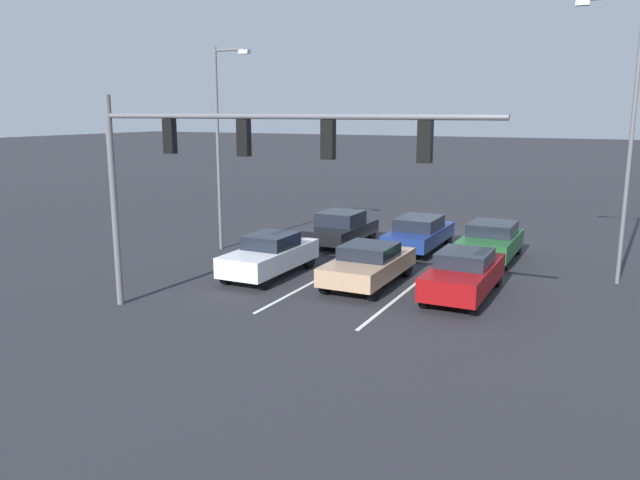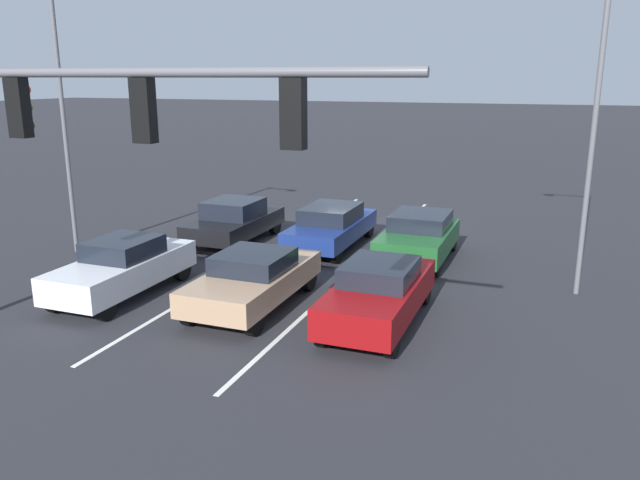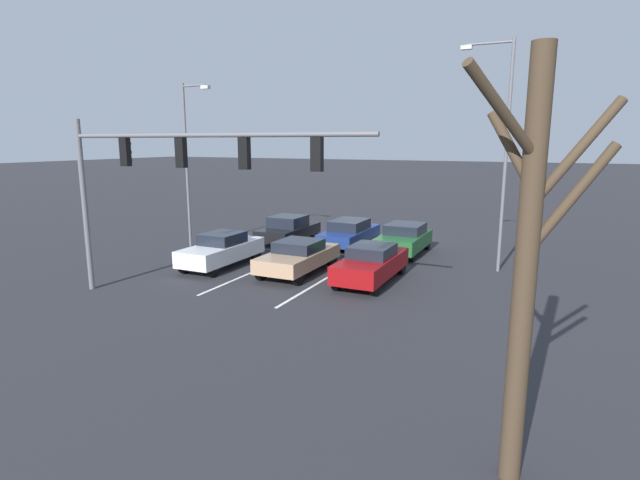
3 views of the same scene
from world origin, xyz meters
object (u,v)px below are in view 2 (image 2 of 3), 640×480
car_tan_midlane_front (254,278)px  street_lamp_right_shoulder (66,105)px  car_darkgreen_leftlane_second (419,236)px  street_lamp_left_shoulder (590,85)px  car_white_rightlane_front (123,267)px  car_black_rightlane_second (234,220)px  car_navy_midlane_second (331,225)px  car_maroon_leftlane_front (379,292)px

car_tan_midlane_front → street_lamp_right_shoulder: (7.60, -2.45, 4.01)m
car_darkgreen_leftlane_second → street_lamp_right_shoulder: 11.72m
street_lamp_right_shoulder → street_lamp_left_shoulder: bearing=-174.5°
car_white_rightlane_front → car_darkgreen_leftlane_second: 8.91m
car_darkgreen_leftlane_second → car_black_rightlane_second: 6.47m
car_navy_midlane_second → street_lamp_left_shoulder: size_ratio=0.49×
car_maroon_leftlane_front → car_black_rightlane_second: car_black_rightlane_second is taller
car_black_rightlane_second → street_lamp_right_shoulder: (4.11, 3.01, 3.99)m
car_navy_midlane_second → car_white_rightlane_front: bearing=61.5°
car_white_rightlane_front → car_maroon_leftlane_front: 6.83m
car_tan_midlane_front → car_black_rightlane_second: car_black_rightlane_second is taller
street_lamp_right_shoulder → street_lamp_left_shoulder: 15.08m
car_black_rightlane_second → street_lamp_left_shoulder: street_lamp_left_shoulder is taller
car_tan_midlane_front → street_lamp_left_shoulder: bearing=-152.2°
car_black_rightlane_second → street_lamp_left_shoulder: bearing=171.9°
car_darkgreen_leftlane_second → car_black_rightlane_second: car_black_rightlane_second is taller
car_white_rightlane_front → car_navy_midlane_second: size_ratio=0.95×
car_tan_midlane_front → car_darkgreen_leftlane_second: (-2.97, -5.56, 0.02)m
car_tan_midlane_front → car_black_rightlane_second: (3.50, -5.46, 0.03)m
car_darkgreen_leftlane_second → street_lamp_right_shoulder: bearing=16.4°
car_darkgreen_leftlane_second → street_lamp_right_shoulder: (10.57, 3.11, 3.99)m
car_darkgreen_leftlane_second → car_maroon_leftlane_front: bearing=92.6°
car_maroon_leftlane_front → street_lamp_left_shoulder: street_lamp_left_shoulder is taller
car_navy_midlane_second → car_darkgreen_leftlane_second: bearing=172.1°
car_tan_midlane_front → car_maroon_leftlane_front: bearing=-179.3°
car_white_rightlane_front → street_lamp_right_shoulder: size_ratio=0.53×
car_tan_midlane_front → car_black_rightlane_second: bearing=-57.4°
car_white_rightlane_front → street_lamp_left_shoulder: street_lamp_left_shoulder is taller
car_white_rightlane_front → street_lamp_left_shoulder: size_ratio=0.47×
car_tan_midlane_front → car_navy_midlane_second: size_ratio=0.96×
car_black_rightlane_second → car_navy_midlane_second: (-3.39, -0.53, -0.01)m
car_white_rightlane_front → street_lamp_right_shoulder: bearing=-36.0°
car_black_rightlane_second → car_navy_midlane_second: car_black_rightlane_second is taller
car_tan_midlane_front → street_lamp_right_shoulder: size_ratio=0.54×
street_lamp_left_shoulder → car_tan_midlane_front: bearing=27.8°
street_lamp_right_shoulder → car_black_rightlane_second: bearing=-143.8°
car_tan_midlane_front → car_navy_midlane_second: (0.10, -5.99, 0.01)m
car_darkgreen_leftlane_second → car_black_rightlane_second: (6.46, 0.10, 0.00)m
car_black_rightlane_second → street_lamp_left_shoulder: 11.94m
car_darkgreen_leftlane_second → car_black_rightlane_second: size_ratio=0.96×
car_tan_midlane_front → car_darkgreen_leftlane_second: bearing=-118.1°
car_maroon_leftlane_front → car_black_rightlane_second: bearing=-38.9°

